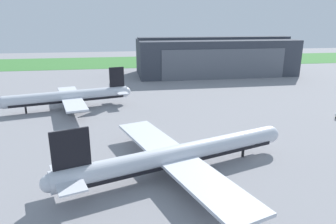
{
  "coord_description": "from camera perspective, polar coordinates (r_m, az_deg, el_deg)",
  "views": [
    {
      "loc": [
        -27.15,
        -53.68,
        27.24
      ],
      "look_at": [
        -14.84,
        19.76,
        4.48
      ],
      "focal_mm": 32.62,
      "sensor_mm": 36.0,
      "label": 1
    }
  ],
  "objects": [
    {
      "name": "ground_plane",
      "position": [
        66.04,
        15.89,
        -8.07
      ],
      "size": [
        440.0,
        440.0,
        0.0
      ],
      "primitive_type": "plane",
      "color": "gray"
    },
    {
      "name": "grass_field_strip",
      "position": [
        208.33,
        -1.98,
        9.48
      ],
      "size": [
        440.0,
        56.0,
        0.08
      ],
      "primitive_type": "cube",
      "color": "#3D7C38",
      "rests_on": "ground_plane"
    },
    {
      "name": "maintenance_hangar",
      "position": [
        160.15,
        8.72,
        10.22
      ],
      "size": [
        78.08,
        30.56,
        18.66
      ],
      "color": "#383D47",
      "rests_on": "ground_plane"
    },
    {
      "name": "airliner_far_right",
      "position": [
        100.52,
        -18.06,
        2.66
      ],
      "size": [
        39.36,
        32.79,
        12.28
      ],
      "color": "silver",
      "rests_on": "ground_plane"
    },
    {
      "name": "airliner_near_left",
      "position": [
        55.88,
        1.88,
        -8.1
      ],
      "size": [
        45.52,
        41.82,
        11.66
      ],
      "color": "silver",
      "rests_on": "ground_plane"
    }
  ]
}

